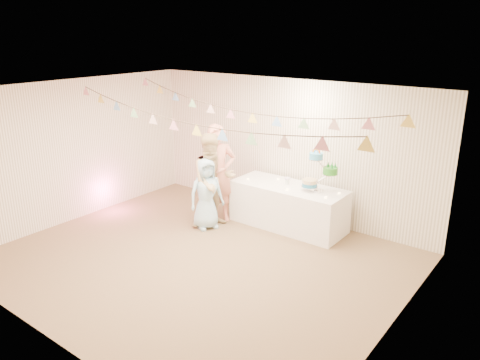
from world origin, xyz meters
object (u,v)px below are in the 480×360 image
Objects in this scene: person_child at (206,194)px; cake_stand at (319,173)px; table at (288,206)px; person_adult_a at (218,174)px; person_adult_b at (213,180)px.

cake_stand is at bearing -34.50° from person_child.
person_adult_a reaches higher than table.
cake_stand is at bearing -26.54° from person_adult_a.
person_adult_a is 1.41× the size of person_child.
person_adult_b reaches higher than table.
person_adult_a is 0.26m from person_adult_b.
table is 1.50m from person_child.
person_adult_a reaches higher than cake_stand.
person_child is (-1.15, -0.94, 0.26)m from table.
table is at bearing -25.84° from person_adult_b.
cake_stand is at bearing 5.19° from table.
table is at bearing -25.43° from person_child.
person_adult_b is at bearing 15.98° from person_child.
table is 0.90m from cake_stand.
cake_stand is 1.88m from person_adult_b.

